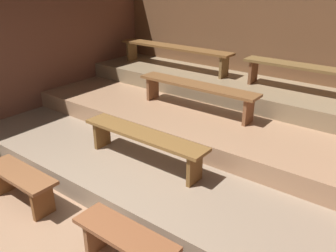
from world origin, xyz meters
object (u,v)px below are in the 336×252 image
object	(u,v)px
bench_floor_left	(21,180)
bench_upper_right	(323,73)
bench_middle_center	(197,89)
bench_upper_left	(174,50)
bench_lower_center	(144,139)
bench_floor_right	(125,242)

from	to	relation	value
bench_floor_left	bench_upper_right	distance (m)	4.29
bench_middle_center	bench_upper_left	xyz separation A→B (m)	(-1.19, 1.03, 0.27)
bench_lower_center	bench_upper_right	distance (m)	2.81
bench_middle_center	bench_upper_left	bearing A→B (deg)	139.27
bench_lower_center	bench_upper_right	world-z (taller)	bench_upper_right
bench_lower_center	bench_floor_left	bearing A→B (deg)	-123.02
bench_lower_center	bench_upper_left	world-z (taller)	bench_upper_left
bench_upper_left	bench_upper_right	world-z (taller)	same
bench_floor_left	bench_middle_center	distance (m)	2.73
bench_upper_left	bench_upper_right	bearing A→B (deg)	0.00
bench_floor_right	bench_lower_center	world-z (taller)	bench_lower_center
bench_middle_center	bench_upper_right	xyz separation A→B (m)	(1.50, 1.03, 0.27)
bench_upper_left	bench_lower_center	bearing A→B (deg)	-61.11
bench_middle_center	bench_upper_left	size ratio (longest dim) A/B	0.82
bench_floor_left	bench_floor_right	world-z (taller)	same
bench_floor_left	bench_upper_left	world-z (taller)	bench_upper_left
bench_floor_left	bench_floor_right	size ratio (longest dim) A/B	1.00
bench_upper_left	bench_upper_right	size ratio (longest dim) A/B	1.00
bench_floor_right	bench_upper_right	world-z (taller)	bench_upper_right
bench_middle_center	bench_lower_center	bearing A→B (deg)	-84.61
bench_lower_center	bench_upper_left	distance (m)	2.79
bench_middle_center	bench_upper_right	distance (m)	1.84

